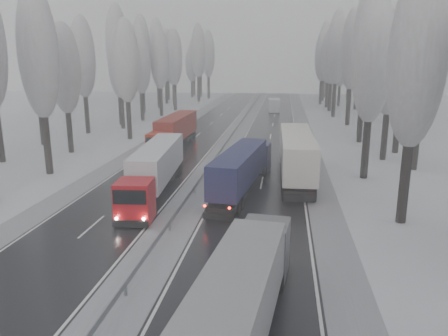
% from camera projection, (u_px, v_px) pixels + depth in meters
% --- Properties ---
extents(carriageway_right, '(7.50, 200.00, 0.03)m').
position_uv_depth(carriageway_right, '(265.00, 167.00, 44.51)').
color(carriageway_right, black).
rests_on(carriageway_right, ground).
extents(carriageway_left, '(7.50, 200.00, 0.03)m').
position_uv_depth(carriageway_left, '(165.00, 164.00, 45.88)').
color(carriageway_left, black).
rests_on(carriageway_left, ground).
extents(median_slush, '(3.00, 200.00, 0.04)m').
position_uv_depth(median_slush, '(214.00, 165.00, 45.19)').
color(median_slush, '#A3A5AB').
rests_on(median_slush, ground).
extents(shoulder_right, '(2.40, 200.00, 0.04)m').
position_uv_depth(shoulder_right, '(314.00, 168.00, 43.85)').
color(shoulder_right, '#A3A5AB').
rests_on(shoulder_right, ground).
extents(shoulder_left, '(2.40, 200.00, 0.04)m').
position_uv_depth(shoulder_left, '(120.00, 162.00, 46.53)').
color(shoulder_left, '#A3A5AB').
rests_on(shoulder_left, ground).
extents(median_guardrail, '(0.12, 200.00, 0.76)m').
position_uv_depth(median_guardrail, '(214.00, 160.00, 45.04)').
color(median_guardrail, slate).
rests_on(median_guardrail, ground).
extents(tree_16, '(3.60, 3.60, 16.53)m').
position_uv_depth(tree_16, '(417.00, 59.00, 26.87)').
color(tree_16, black).
rests_on(tree_16, ground).
extents(tree_18, '(3.60, 3.60, 16.58)m').
position_uv_depth(tree_18, '(373.00, 59.00, 37.85)').
color(tree_18, black).
rests_on(tree_18, ground).
extents(tree_19, '(3.60, 3.60, 14.57)m').
position_uv_depth(tree_19, '(424.00, 73.00, 41.29)').
color(tree_19, black).
rests_on(tree_19, ground).
extents(tree_20, '(3.60, 3.60, 15.71)m').
position_uv_depth(tree_20, '(391.00, 65.00, 45.36)').
color(tree_20, black).
rests_on(tree_20, ground).
extents(tree_21, '(3.60, 3.60, 18.62)m').
position_uv_depth(tree_21, '(405.00, 47.00, 48.47)').
color(tree_21, black).
rests_on(tree_21, ground).
extents(tree_22, '(3.60, 3.60, 15.86)m').
position_uv_depth(tree_22, '(365.00, 63.00, 55.49)').
color(tree_22, black).
rests_on(tree_22, ground).
extents(tree_23, '(3.60, 3.60, 13.55)m').
position_uv_depth(tree_23, '(407.00, 74.00, 58.86)').
color(tree_23, black).
rests_on(tree_23, ground).
extents(tree_24, '(3.60, 3.60, 20.49)m').
position_uv_depth(tree_24, '(366.00, 40.00, 59.87)').
color(tree_24, black).
rests_on(tree_24, ground).
extents(tree_25, '(3.60, 3.60, 19.44)m').
position_uv_depth(tree_25, '(410.00, 46.00, 62.97)').
color(tree_25, black).
rests_on(tree_25, ground).
extents(tree_26, '(3.60, 3.60, 18.78)m').
position_uv_depth(tree_26, '(352.00, 50.00, 70.03)').
color(tree_26, black).
rests_on(tree_26, ground).
extents(tree_27, '(3.60, 3.60, 17.62)m').
position_uv_depth(tree_27, '(392.00, 55.00, 73.12)').
color(tree_27, black).
rests_on(tree_27, ground).
extents(tree_28, '(3.60, 3.60, 19.62)m').
position_uv_depth(tree_28, '(337.00, 48.00, 80.33)').
color(tree_28, black).
rests_on(tree_28, ground).
extents(tree_29, '(3.60, 3.60, 18.11)m').
position_uv_depth(tree_29, '(374.00, 54.00, 83.44)').
color(tree_29, black).
rests_on(tree_29, ground).
extents(tree_30, '(3.60, 3.60, 17.86)m').
position_uv_depth(tree_30, '(332.00, 55.00, 89.95)').
color(tree_30, black).
rests_on(tree_30, ground).
extents(tree_31, '(3.60, 3.60, 18.58)m').
position_uv_depth(tree_31, '(359.00, 53.00, 92.90)').
color(tree_31, black).
rests_on(tree_31, ground).
extents(tree_32, '(3.60, 3.60, 17.33)m').
position_uv_depth(tree_32, '(329.00, 57.00, 97.24)').
color(tree_32, black).
rests_on(tree_32, ground).
extents(tree_33, '(3.60, 3.60, 14.33)m').
position_uv_depth(tree_33, '(341.00, 66.00, 101.14)').
color(tree_33, black).
rests_on(tree_33, ground).
extents(tree_34, '(3.60, 3.60, 17.63)m').
position_uv_depth(tree_34, '(322.00, 56.00, 104.14)').
color(tree_34, black).
rests_on(tree_34, ground).
extents(tree_35, '(3.60, 3.60, 18.25)m').
position_uv_depth(tree_35, '(360.00, 55.00, 106.68)').
color(tree_35, black).
rests_on(tree_35, ground).
extents(tree_36, '(3.60, 3.60, 20.23)m').
position_uv_depth(tree_36, '(325.00, 50.00, 113.03)').
color(tree_36, black).
rests_on(tree_36, ground).
extents(tree_37, '(3.60, 3.60, 16.37)m').
position_uv_depth(tree_37, '(350.00, 60.00, 116.56)').
color(tree_37, black).
rests_on(tree_37, ground).
extents(tree_38, '(3.60, 3.60, 17.97)m').
position_uv_depth(tree_38, '(327.00, 56.00, 123.32)').
color(tree_38, black).
rests_on(tree_38, ground).
extents(tree_39, '(3.60, 3.60, 16.19)m').
position_uv_depth(tree_39, '(336.00, 60.00, 127.07)').
color(tree_39, black).
rests_on(tree_39, ground).
extents(tree_58, '(3.60, 3.60, 17.21)m').
position_uv_depth(tree_58, '(38.00, 54.00, 39.28)').
color(tree_58, black).
rests_on(tree_58, ground).
extents(tree_60, '(3.60, 3.60, 14.84)m').
position_uv_depth(tree_60, '(64.00, 69.00, 49.25)').
color(tree_60, black).
rests_on(tree_60, ground).
extents(tree_61, '(3.60, 3.60, 13.95)m').
position_uv_depth(tree_61, '(37.00, 73.00, 53.99)').
color(tree_61, black).
rests_on(tree_61, ground).
extents(tree_62, '(3.60, 3.60, 16.04)m').
position_uv_depth(tree_62, '(126.00, 62.00, 57.72)').
color(tree_62, black).
rests_on(tree_62, ground).
extents(tree_63, '(3.60, 3.60, 16.88)m').
position_uv_depth(tree_63, '(83.00, 58.00, 62.48)').
color(tree_63, black).
rests_on(tree_63, ground).
extents(tree_64, '(3.60, 3.60, 15.42)m').
position_uv_depth(tree_64, '(120.00, 64.00, 67.03)').
color(tree_64, black).
rests_on(tree_64, ground).
extents(tree_65, '(3.60, 3.60, 19.48)m').
position_uv_depth(tree_65, '(117.00, 47.00, 70.48)').
color(tree_65, black).
rests_on(tree_65, ground).
extents(tree_66, '(3.60, 3.60, 15.23)m').
position_uv_depth(tree_66, '(140.00, 64.00, 76.30)').
color(tree_66, black).
rests_on(tree_66, ground).
extents(tree_67, '(3.60, 3.60, 17.09)m').
position_uv_depth(tree_67, '(140.00, 57.00, 80.04)').
color(tree_67, black).
rests_on(tree_67, ground).
extents(tree_68, '(3.60, 3.60, 16.65)m').
position_uv_depth(tree_68, '(160.00, 59.00, 82.38)').
color(tree_68, black).
rests_on(tree_68, ground).
extents(tree_69, '(3.60, 3.60, 19.35)m').
position_uv_depth(tree_69, '(141.00, 50.00, 86.45)').
color(tree_69, black).
rests_on(tree_69, ground).
extents(tree_70, '(3.60, 3.60, 17.09)m').
position_uv_depth(tree_70, '(174.00, 58.00, 91.97)').
color(tree_70, black).
rests_on(tree_70, ground).
extents(tree_71, '(3.60, 3.60, 19.61)m').
position_uv_depth(tree_71, '(157.00, 50.00, 96.05)').
color(tree_71, black).
rests_on(tree_71, ground).
extents(tree_72, '(3.60, 3.60, 15.11)m').
position_uv_depth(tree_72, '(173.00, 63.00, 101.60)').
color(tree_72, black).
rests_on(tree_72, ground).
extents(tree_73, '(3.60, 3.60, 17.22)m').
position_uv_depth(tree_73, '(165.00, 58.00, 105.50)').
color(tree_73, black).
rests_on(tree_73, ground).
extents(tree_74, '(3.60, 3.60, 19.68)m').
position_uv_depth(tree_74, '(198.00, 51.00, 110.77)').
color(tree_74, black).
rests_on(tree_74, ground).
extents(tree_75, '(3.60, 3.60, 18.60)m').
position_uv_depth(tree_75, '(167.00, 54.00, 115.98)').
color(tree_75, black).
rests_on(tree_75, ground).
extents(tree_76, '(3.60, 3.60, 18.55)m').
position_uv_depth(tree_76, '(208.00, 55.00, 119.83)').
color(tree_76, black).
rests_on(tree_76, ground).
extents(tree_77, '(3.60, 3.60, 14.32)m').
position_uv_depth(tree_77, '(192.00, 64.00, 125.07)').
color(tree_77, black).
rests_on(tree_77, ground).
extents(tree_78, '(3.60, 3.60, 19.55)m').
position_uv_depth(tree_78, '(200.00, 53.00, 126.48)').
color(tree_78, black).
rests_on(tree_78, ground).
extents(tree_79, '(3.60, 3.60, 17.07)m').
position_uv_depth(tree_79, '(194.00, 58.00, 131.07)').
color(tree_79, black).
rests_on(tree_79, ground).
extents(truck_grey_tarp, '(3.78, 14.41, 3.67)m').
position_uv_depth(truck_grey_tarp, '(237.00, 307.00, 15.42)').
color(truck_grey_tarp, '#444348').
rests_on(truck_grey_tarp, ground).
extents(truck_blue_box, '(4.01, 14.39, 3.66)m').
position_uv_depth(truck_blue_box, '(243.00, 166.00, 35.78)').
color(truck_blue_box, '#1B1C43').
rests_on(truck_blue_box, ground).
extents(truck_cream_box, '(3.05, 16.90, 4.32)m').
position_uv_depth(truck_cream_box, '(296.00, 152.00, 39.61)').
color(truck_cream_box, '#ACAA98').
rests_on(truck_cream_box, ground).
extents(box_truck_distant, '(2.56, 7.41, 2.73)m').
position_uv_depth(box_truck_distant, '(274.00, 105.00, 91.29)').
color(box_truck_distant, '#B2B6B9').
rests_on(box_truck_distant, ground).
extents(truck_red_white, '(3.48, 14.91, 3.80)m').
position_uv_depth(truck_red_white, '(156.00, 167.00, 35.28)').
color(truck_red_white, '#AC0910').
rests_on(truck_red_white, ground).
extents(truck_red_red, '(2.52, 15.26, 3.90)m').
position_uv_depth(truck_red_red, '(175.00, 130.00, 53.35)').
color(truck_red_red, '#A81E09').
rests_on(truck_red_red, ground).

